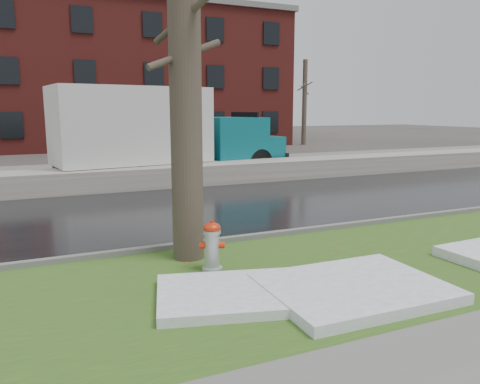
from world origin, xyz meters
name	(u,v)px	position (x,y,z in m)	size (l,w,h in m)	color
ground	(251,257)	(0.00, 0.00, 0.00)	(120.00, 120.00, 0.00)	#47423D
verge	(284,277)	(0.00, -1.25, 0.02)	(60.00, 4.50, 0.04)	#2B4E1A
road	(181,210)	(0.00, 4.50, 0.01)	(60.00, 7.00, 0.03)	black
parking_lot	(124,172)	(0.00, 13.00, 0.01)	(60.00, 9.00, 0.03)	slate
curb	(231,240)	(0.00, 1.00, 0.07)	(60.00, 0.15, 0.14)	slate
snowbank	(146,177)	(0.00, 8.70, 0.38)	(60.00, 1.60, 0.75)	#A6A198
brick_building	(106,79)	(2.00, 30.00, 5.00)	(26.00, 12.00, 10.00)	maroon
bg_tree_right	(304,102)	(16.00, 24.00, 3.33)	(1.40, 1.62, 6.50)	brown
fire_hydrant	(212,244)	(-0.98, -0.51, 0.51)	(0.43, 0.41, 0.88)	#AFB2B7
tree	(185,59)	(-1.12, 0.35, 3.59)	(1.45, 1.69, 7.05)	brown
box_truck	(160,132)	(0.95, 10.15, 1.88)	(10.79, 3.69, 3.56)	black
worker	(118,140)	(-0.80, 9.30, 1.66)	(0.67, 0.44, 1.83)	black
snow_patch_near	(354,288)	(0.58, -2.30, 0.12)	(2.60, 2.00, 0.16)	white
snow_patch_far	(234,294)	(-1.11, -1.75, 0.11)	(2.20, 1.60, 0.14)	white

